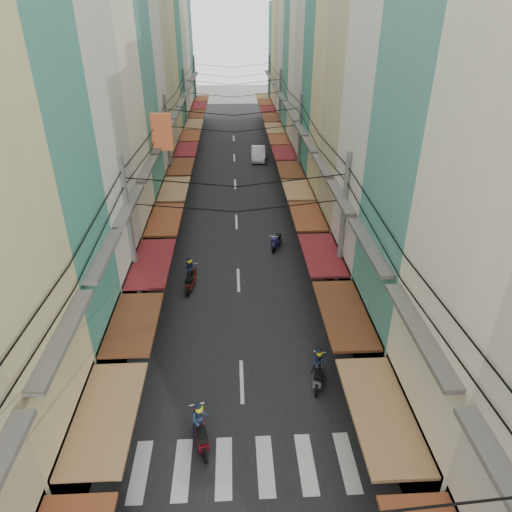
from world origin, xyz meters
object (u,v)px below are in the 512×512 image
object	(u,v)px
market_umbrella	(378,329)
traffic_sign	(410,404)
white_car	(258,160)
bicycle	(392,341)

from	to	relation	value
market_umbrella	traffic_sign	bearing A→B (deg)	-90.40
market_umbrella	traffic_sign	world-z (taller)	traffic_sign
white_car	market_umbrella	distance (m)	31.04
market_umbrella	traffic_sign	xyz separation A→B (m)	(-0.03, -3.88, -0.16)
bicycle	market_umbrella	bearing A→B (deg)	157.04
bicycle	market_umbrella	distance (m)	3.21
white_car	traffic_sign	distance (m)	34.88
white_car	bicycle	distance (m)	29.36
bicycle	traffic_sign	bearing A→B (deg)	-178.46
bicycle	traffic_sign	world-z (taller)	traffic_sign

